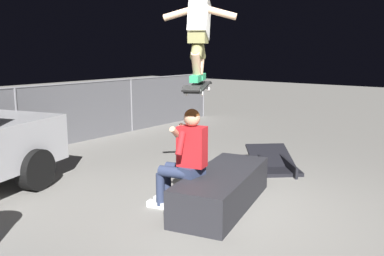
{
  "coord_description": "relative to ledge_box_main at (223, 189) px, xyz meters",
  "views": [
    {
      "loc": [
        -4.08,
        -2.7,
        1.98
      ],
      "look_at": [
        -0.19,
        0.32,
        1.05
      ],
      "focal_mm": 38.68,
      "sensor_mm": 36.0,
      "label": 1
    }
  ],
  "objects": [
    {
      "name": "ground_plane",
      "position": [
        -0.17,
        -0.1,
        -0.23
      ],
      "size": [
        40.0,
        40.0,
        0.0
      ],
      "primitive_type": "plane",
      "color": "gray"
    },
    {
      "name": "kicker_ramp",
      "position": [
        2.02,
        0.32,
        -0.16
      ],
      "size": [
        1.35,
        1.32,
        0.38
      ],
      "color": "black",
      "rests_on": "ground"
    },
    {
      "name": "skater_airborne",
      "position": [
        -0.25,
        0.2,
        2.01
      ],
      "size": [
        0.63,
        0.82,
        1.12
      ],
      "color": "#2D9E66"
    },
    {
      "name": "person_sitting_on_ledge",
      "position": [
        -0.39,
        0.32,
        0.48
      ],
      "size": [
        0.59,
        0.79,
        1.29
      ],
      "color": "#2D3856",
      "rests_on": "ground"
    },
    {
      "name": "ledge_box_main",
      "position": [
        0.0,
        0.0,
        0.0
      ],
      "size": [
        2.03,
        1.13,
        0.45
      ],
      "primitive_type": "cube",
      "rotation": [
        0.0,
        0.0,
        0.24
      ],
      "color": "#28282D",
      "rests_on": "ground"
    },
    {
      "name": "fence_back",
      "position": [
        -0.17,
        4.59,
        0.47
      ],
      "size": [
        12.05,
        0.05,
        1.31
      ],
      "color": "slate",
      "rests_on": "ground"
    },
    {
      "name": "skateboard",
      "position": [
        -0.3,
        0.17,
        1.32
      ],
      "size": [
        1.0,
        0.65,
        0.13
      ],
      "color": "black"
    }
  ]
}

